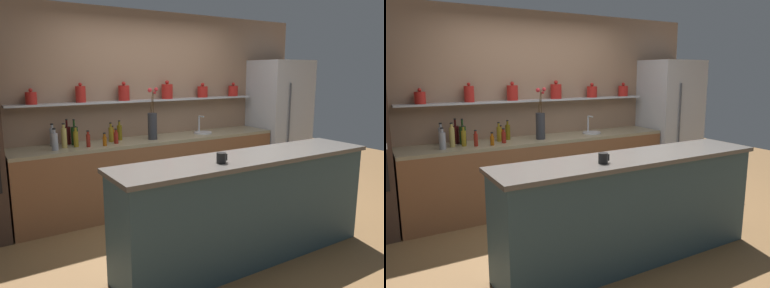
{
  "view_description": "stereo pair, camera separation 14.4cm",
  "coord_description": "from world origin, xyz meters",
  "views": [
    {
      "loc": [
        -2.26,
        -3.17,
        1.78
      ],
      "look_at": [
        -0.05,
        0.33,
        0.99
      ],
      "focal_mm": 35.0,
      "sensor_mm": 36.0,
      "label": 1
    },
    {
      "loc": [
        -2.14,
        -3.25,
        1.78
      ],
      "look_at": [
        -0.05,
        0.33,
        0.99
      ],
      "focal_mm": 35.0,
      "sensor_mm": 36.0,
      "label": 2
    }
  ],
  "objects": [
    {
      "name": "bottle_spirit_2",
      "position": [
        -1.24,
        1.22,
        1.04
      ],
      "size": [
        0.06,
        0.06,
        0.29
      ],
      "color": "tan",
      "rests_on": "back_counter_unit"
    },
    {
      "name": "back_wall_unit",
      "position": [
        0.0,
        1.6,
        1.3
      ],
      "size": [
        5.2,
        0.28,
        2.6
      ],
      "color": "#937056",
      "rests_on": "ground_plane"
    },
    {
      "name": "coffee_mug",
      "position": [
        -0.39,
        -0.68,
        1.06
      ],
      "size": [
        0.1,
        0.08,
        0.09
      ],
      "color": "black",
      "rests_on": "island_counter"
    },
    {
      "name": "bottle_oil_6",
      "position": [
        -1.11,
        1.2,
        1.02
      ],
      "size": [
        0.05,
        0.05,
        0.25
      ],
      "color": "olive",
      "rests_on": "back_counter_unit"
    },
    {
      "name": "back_counter_unit",
      "position": [
        -0.07,
        1.24,
        0.46
      ],
      "size": [
        3.61,
        0.62,
        0.92
      ],
      "color": "brown",
      "rests_on": "ground_plane"
    },
    {
      "name": "bottle_oil_5",
      "position": [
        -0.65,
        1.29,
        1.02
      ],
      "size": [
        0.06,
        0.06,
        0.25
      ],
      "color": "olive",
      "rests_on": "back_counter_unit"
    },
    {
      "name": "bottle_wine_8",
      "position": [
        -1.15,
        1.42,
        1.03
      ],
      "size": [
        0.08,
        0.08,
        0.31
      ],
      "color": "#380C0C",
      "rests_on": "back_counter_unit"
    },
    {
      "name": "ground_plane",
      "position": [
        0.0,
        0.0,
        0.0
      ],
      "size": [
        12.0,
        12.0,
        0.0
      ],
      "primitive_type": "plane",
      "color": "brown"
    },
    {
      "name": "sink_fixture",
      "position": [
        0.71,
        1.25,
        0.95
      ],
      "size": [
        0.26,
        0.26,
        0.25
      ],
      "color": "#B7B7BC",
      "rests_on": "back_counter_unit"
    },
    {
      "name": "bottle_spirit_9",
      "position": [
        -1.33,
        1.41,
        1.03
      ],
      "size": [
        0.06,
        0.06,
        0.27
      ],
      "color": "gray",
      "rests_on": "back_counter_unit"
    },
    {
      "name": "bottle_oil_11",
      "position": [
        -0.51,
        1.36,
        1.02
      ],
      "size": [
        0.06,
        0.06,
        0.26
      ],
      "color": "brown",
      "rests_on": "back_counter_unit"
    },
    {
      "name": "bottle_sauce_4",
      "position": [
        -0.64,
        1.16,
        1.0
      ],
      "size": [
        0.05,
        0.05,
        0.19
      ],
      "color": "maroon",
      "rests_on": "back_counter_unit"
    },
    {
      "name": "refrigerator",
      "position": [
        2.18,
        1.2,
        0.98
      ],
      "size": [
        0.85,
        0.73,
        1.97
      ],
      "color": "#B7B7BC",
      "rests_on": "ground_plane"
    },
    {
      "name": "bottle_spirit_10",
      "position": [
        -1.37,
        1.14,
        1.02
      ],
      "size": [
        0.07,
        0.07,
        0.25
      ],
      "color": "gray",
      "rests_on": "back_counter_unit"
    },
    {
      "name": "bottle_wine_1",
      "position": [
        -1.09,
        1.33,
        1.04
      ],
      "size": [
        0.08,
        0.08,
        0.31
      ],
      "color": "#193814",
      "rests_on": "back_counter_unit"
    },
    {
      "name": "flower_vase",
      "position": [
        -0.12,
        1.19,
        1.13
      ],
      "size": [
        0.14,
        0.14,
        0.67
      ],
      "color": "#2D2D33",
      "rests_on": "back_counter_unit"
    },
    {
      "name": "bottle_sauce_7",
      "position": [
        -0.61,
        1.35,
        1.01
      ],
      "size": [
        0.05,
        0.05,
        0.2
      ],
      "color": "#9E4C0A",
      "rests_on": "back_counter_unit"
    },
    {
      "name": "bottle_sauce_3",
      "position": [
        -0.99,
        1.12,
        1.01
      ],
      "size": [
        0.05,
        0.05,
        0.2
      ],
      "color": "maroon",
      "rests_on": "back_counter_unit"
    },
    {
      "name": "bottle_sauce_0",
      "position": [
        -0.81,
        1.09,
        0.99
      ],
      "size": [
        0.05,
        0.05,
        0.16
      ],
      "color": "#9E4C0A",
      "rests_on": "back_counter_unit"
    },
    {
      "name": "island_counter",
      "position": [
        0.0,
        -0.59,
        0.51
      ],
      "size": [
        2.69,
        0.61,
        1.02
      ],
      "color": "#334C56",
      "rests_on": "ground_plane"
    }
  ]
}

